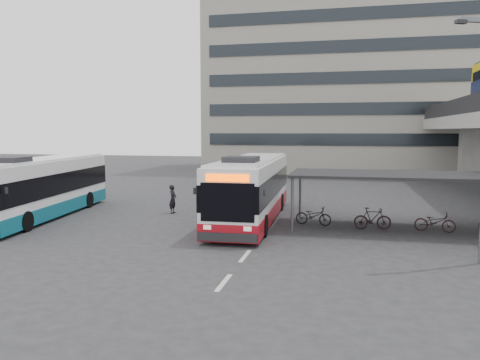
# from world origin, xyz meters

# --- Properties ---
(ground) EXTENTS (120.00, 120.00, 0.00)m
(ground) POSITION_xyz_m (0.00, 0.00, 0.00)
(ground) COLOR #28282B
(ground) RESTS_ON ground
(bike_shelter) EXTENTS (10.00, 4.00, 2.54)m
(bike_shelter) POSITION_xyz_m (8.45, 3.00, 1.64)
(bike_shelter) COLOR #595B60
(bike_shelter) RESTS_ON ground
(office_block) EXTENTS (30.00, 15.00, 25.00)m
(office_block) POSITION_xyz_m (6.00, 36.00, 12.50)
(office_block) COLOR gray
(office_block) RESTS_ON ground
(road_markings) EXTENTS (0.15, 7.60, 0.01)m
(road_markings) POSITION_xyz_m (2.50, -3.00, 0.01)
(road_markings) COLOR beige
(road_markings) RESTS_ON ground
(bus_main) EXTENTS (2.79, 11.35, 3.33)m
(bus_main) POSITION_xyz_m (1.39, 3.75, 1.55)
(bus_main) COLOR white
(bus_main) RESTS_ON ground
(bus_teal) EXTENTS (3.74, 11.24, 3.26)m
(bus_teal) POSITION_xyz_m (-9.33, 2.20, 1.51)
(bus_teal) COLOR white
(bus_teal) RESTS_ON ground
(pedestrian) EXTENTS (0.37, 0.56, 1.55)m
(pedestrian) POSITION_xyz_m (-3.13, 4.68, 0.77)
(pedestrian) COLOR black
(pedestrian) RESTS_ON ground
(sign_totem_north) EXTENTS (0.54, 0.21, 2.49)m
(sign_totem_north) POSITION_xyz_m (-13.97, 8.26, 1.29)
(sign_totem_north) COLOR #B00A1F
(sign_totem_north) RESTS_ON ground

